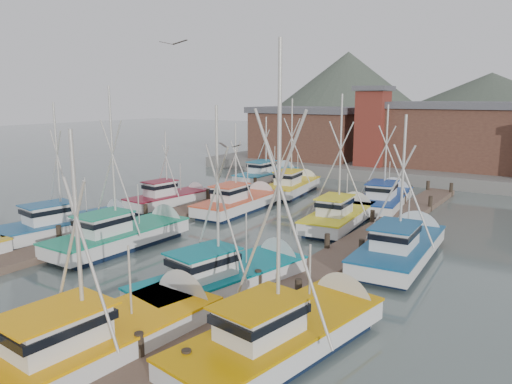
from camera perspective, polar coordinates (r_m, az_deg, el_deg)
The scene contains 22 objects.
ground at distance 27.31m, azimuth -8.13°, elevation -7.68°, with size 260.00×260.00×0.00m, color #4F5E5B.
dock_left at distance 34.72m, azimuth -12.43°, elevation -3.44°, with size 2.30×46.00×1.50m.
dock_right at distance 26.87m, azimuth 9.17°, elevation -7.55°, with size 2.30×46.00×1.50m.
quay at distance 59.45m, azimuth 16.11°, elevation 2.66°, with size 44.00×16.00×1.20m, color slate.
shed_left at distance 61.38m, azimuth 5.82°, elevation 6.78°, with size 12.72×8.48×6.20m.
shed_center at distance 57.57m, azimuth 22.06°, elevation 6.14°, with size 14.84×9.54×6.90m.
lookout_tower at distance 55.84m, azimuth 13.16°, elevation 7.41°, with size 3.60×3.60×8.50m.
distant_hills at distance 145.31m, azimuth 21.46°, elevation 6.70°, with size 175.00×140.00×42.00m.
boat_1 at distance 18.14m, azimuth -16.78°, elevation -15.62°, with size 3.86×10.26×8.61m.
boat_4 at distance 30.26m, azimuth -14.57°, elevation -4.72°, with size 4.01×9.37×10.04m.
boat_5 at distance 22.67m, azimuth -2.91°, elevation -9.68°, with size 4.50×9.36×9.04m.
boat_6 at distance 33.65m, azimuth -20.19°, elevation -3.49°, with size 4.17×9.34×9.08m.
boat_7 at distance 17.87m, azimuth 4.05°, elevation -15.54°, with size 4.41×9.58×11.19m.
boat_8 at distance 38.22m, azimuth -1.73°, elevation -1.16°, with size 3.17×9.05×7.45m.
boat_9 at distance 34.36m, azimuth 9.78°, elevation -2.68°, with size 3.79×9.04×9.55m.
boat_10 at distance 40.13m, azimuth -9.45°, elevation -0.73°, with size 3.13×7.91×6.63m.
boat_11 at distance 28.14m, azimuth 16.38°, elevation -6.01°, with size 3.61×9.81×8.63m.
boat_12 at distance 45.31m, azimuth 4.34°, elevation 0.72°, with size 3.95×9.10×9.20m.
boat_13 at distance 40.69m, azimuth 14.60°, elevation -0.77°, with size 4.11×9.74×8.88m.
boat_14 at distance 51.66m, azimuth 1.57°, elevation 1.99°, with size 3.15×9.02×7.39m.
gull_near at distance 23.68m, azimuth -9.42°, elevation 16.43°, with size 1.55×0.63×0.24m.
gull_far at distance 24.03m, azimuth -3.00°, elevation 5.27°, with size 1.52×0.66×0.24m.
Camera 1 is at (17.26, -19.32, 8.62)m, focal length 35.00 mm.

